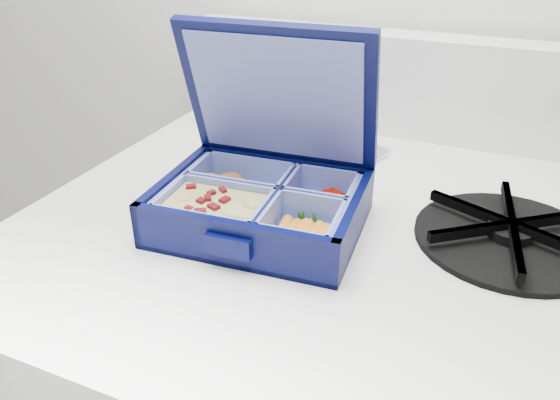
% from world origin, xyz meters
% --- Properties ---
extents(bento_box, '(0.22, 0.18, 0.05)m').
position_xyz_m(bento_box, '(-0.25, 1.62, 0.94)').
color(bento_box, '#030736').
rests_on(bento_box, stove).
extents(burner_grate, '(0.24, 0.24, 0.03)m').
position_xyz_m(burner_grate, '(-0.01, 1.69, 0.93)').
color(burner_grate, black).
rests_on(burner_grate, stove).
extents(burner_grate_rear, '(0.21, 0.21, 0.02)m').
position_xyz_m(burner_grate_rear, '(-0.33, 1.89, 0.93)').
color(burner_grate_rear, black).
rests_on(burner_grate_rear, stove).
extents(fork, '(0.09, 0.19, 0.01)m').
position_xyz_m(fork, '(-0.21, 1.75, 0.92)').
color(fork, silver).
rests_on(fork, stove).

